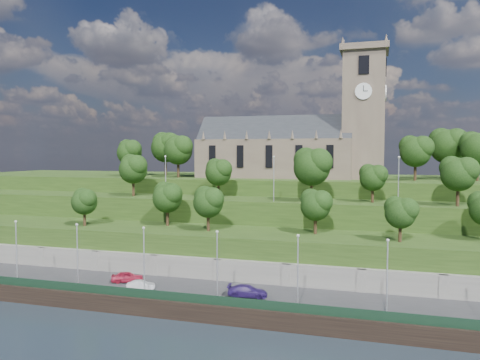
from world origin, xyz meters
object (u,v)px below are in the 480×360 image
(car_middle, at_px, (141,285))
(car_right, at_px, (248,291))
(church, at_px, (298,142))
(car_left, at_px, (127,277))

(car_middle, bearing_deg, car_right, -107.22)
(church, xyz_separation_m, car_middle, (-14.10, -42.05, -19.91))
(car_left, distance_m, car_right, 18.14)
(church, relative_size, car_left, 8.76)
(church, distance_m, car_right, 45.50)
(car_middle, distance_m, car_right, 14.55)
(car_left, height_order, car_right, car_left)
(church, height_order, car_left, church)
(church, bearing_deg, car_right, -89.43)
(car_left, relative_size, car_middle, 1.19)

